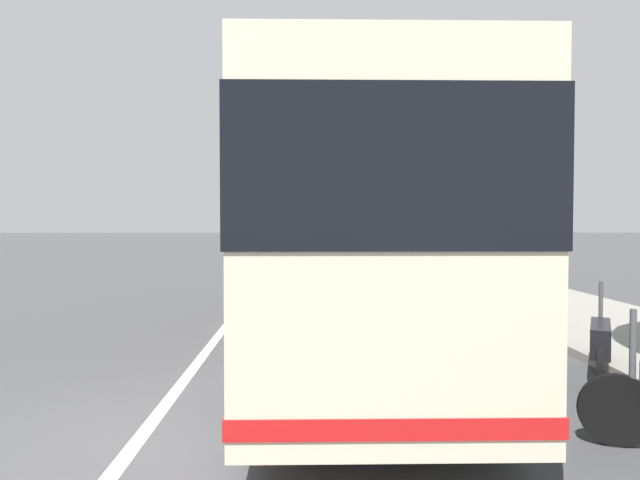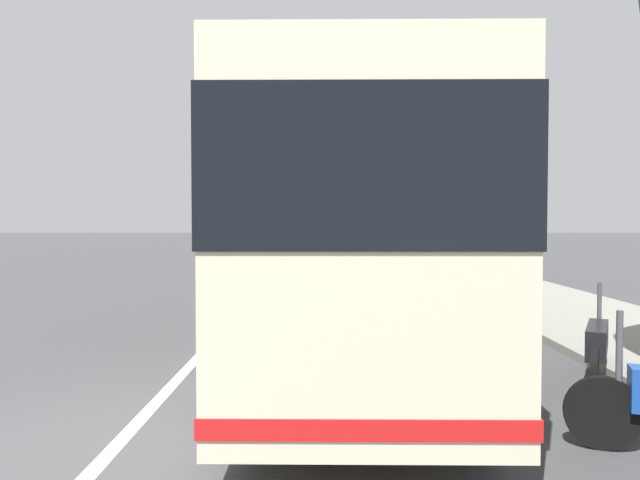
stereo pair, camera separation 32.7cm
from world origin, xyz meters
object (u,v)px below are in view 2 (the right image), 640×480
at_px(coach_bus, 343,226).
at_px(roadside_tree_mid_block, 490,161).
at_px(car_far_distant, 337,246).
at_px(car_side_street, 320,241).
at_px(motorcycle_far_end, 597,346).

bearing_deg(coach_bus, roadside_tree_mid_block, -27.71).
bearing_deg(car_far_distant, coach_bus, 179.45).
bearing_deg(roadside_tree_mid_block, car_side_street, 17.56).
relative_size(car_far_distant, car_side_street, 0.92).
height_order(coach_bus, car_side_street, coach_bus).
height_order(motorcycle_far_end, car_far_distant, car_far_distant).
relative_size(coach_bus, motorcycle_far_end, 6.31).
bearing_deg(coach_bus, car_far_distant, -0.86).
height_order(coach_bus, roadside_tree_mid_block, roadside_tree_mid_block).
xyz_separation_m(coach_bus, motorcycle_far_end, (-2.51, -3.25, -1.55)).
distance_m(motorcycle_far_end, car_side_street, 33.34).
xyz_separation_m(coach_bus, car_side_street, (30.61, 0.55, -1.29)).
height_order(coach_bus, car_far_distant, coach_bus).
distance_m(coach_bus, roadside_tree_mid_block, 12.40).
bearing_deg(car_far_distant, car_side_street, 8.49).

